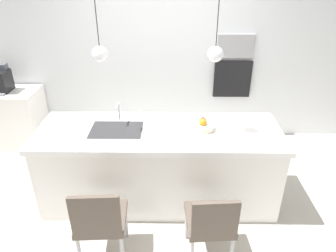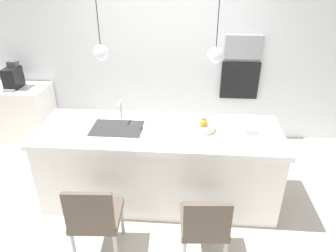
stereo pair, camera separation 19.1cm
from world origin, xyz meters
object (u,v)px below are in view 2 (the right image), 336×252
chair_middle (204,223)px  chair_near (95,216)px  coffee_machine (13,77)px  oven (240,80)px  fruit_bowl (203,127)px  microwave (243,47)px

chair_middle → chair_near: bearing=-179.7°
coffee_machine → oven: 3.38m
fruit_bowl → chair_middle: bearing=-89.0°
microwave → coffee_machine: bearing=-175.0°
fruit_bowl → chair_middle: (0.02, -0.91, -0.49)m
oven → fruit_bowl: bearing=-110.6°
chair_middle → oven: bearing=77.0°
fruit_bowl → coffee_machine: bearing=155.7°
fruit_bowl → chair_near: 1.42m
fruit_bowl → oven: (0.58, 1.55, -0.00)m
microwave → chair_near: (-1.56, -2.47, -0.97)m
coffee_machine → microwave: size_ratio=0.70×
oven → chair_near: size_ratio=0.64×
coffee_machine → microwave: microwave is taller
microwave → chair_near: microwave is taller
oven → microwave: bearing=0.0°
microwave → chair_middle: 2.72m
fruit_bowl → chair_middle: fruit_bowl is taller
fruit_bowl → microwave: size_ratio=0.47×
fruit_bowl → chair_middle: size_ratio=0.31×
chair_near → chair_middle: (0.99, 0.00, -0.02)m
fruit_bowl → microwave: microwave is taller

